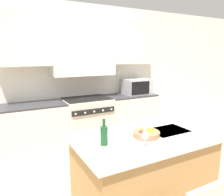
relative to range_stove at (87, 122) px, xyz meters
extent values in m
plane|color=tan|center=(0.00, -1.57, -0.47)|extent=(10.00, 10.00, 0.00)
cube|color=silver|center=(0.00, 0.36, 0.88)|extent=(10.00, 0.06, 2.70)
cube|color=silver|center=(0.00, 0.16, 1.51)|extent=(3.01, 0.34, 0.85)
cube|color=silver|center=(0.00, 0.13, 1.18)|extent=(1.18, 0.40, 0.60)
cube|color=silver|center=(-0.97, 0.02, -0.03)|extent=(1.07, 0.62, 0.88)
cube|color=#333338|center=(-0.97, 0.02, 0.43)|extent=(1.07, 0.62, 0.03)
cube|color=silver|center=(0.97, 0.02, -0.03)|extent=(1.07, 0.62, 0.88)
cube|color=#333338|center=(0.97, 0.02, 0.43)|extent=(1.07, 0.62, 0.03)
cube|color=beige|center=(0.00, 0.00, -0.01)|extent=(0.88, 0.66, 0.92)
cube|color=black|center=(0.00, 0.00, 0.46)|extent=(0.84, 0.61, 0.01)
cube|color=black|center=(0.00, -0.34, 0.29)|extent=(0.81, 0.02, 0.09)
cylinder|color=silver|center=(-0.34, -0.35, 0.29)|extent=(0.04, 0.02, 0.04)
cylinder|color=silver|center=(-0.17, -0.35, 0.29)|extent=(0.04, 0.02, 0.04)
cylinder|color=silver|center=(0.00, -0.35, 0.29)|extent=(0.04, 0.02, 0.04)
cylinder|color=silver|center=(0.17, -0.35, 0.29)|extent=(0.04, 0.02, 0.04)
cylinder|color=silver|center=(0.34, -0.35, 0.29)|extent=(0.04, 0.02, 0.04)
cube|color=#B7B7BC|center=(1.16, 0.02, 0.61)|extent=(0.56, 0.42, 0.32)
cube|color=black|center=(1.10, -0.19, 0.61)|extent=(0.44, 0.01, 0.26)
cube|color=#B7844C|center=(-0.13, -2.00, -0.04)|extent=(1.41, 0.84, 0.85)
cube|color=white|center=(-0.13, -2.00, 0.40)|extent=(1.50, 0.92, 0.04)
cube|color=#2D2D30|center=(0.20, -2.00, 0.42)|extent=(0.44, 0.32, 0.01)
cylinder|color=#B2B2B7|center=(0.20, -1.81, 0.42)|extent=(0.02, 0.02, 0.00)
cylinder|color=#194723|center=(-0.62, -2.02, 0.52)|extent=(0.07, 0.07, 0.18)
cylinder|color=#194723|center=(-0.62, -2.02, 0.64)|extent=(0.03, 0.03, 0.08)
cylinder|color=white|center=(-0.31, -2.24, 0.43)|extent=(0.06, 0.06, 0.01)
cylinder|color=white|center=(-0.31, -2.24, 0.47)|extent=(0.01, 0.01, 0.08)
cone|color=white|center=(-0.31, -2.24, 0.57)|extent=(0.07, 0.07, 0.12)
cylinder|color=white|center=(-0.34, -1.88, 0.43)|extent=(0.06, 0.06, 0.01)
cylinder|color=white|center=(-0.34, -1.88, 0.47)|extent=(0.01, 0.01, 0.08)
cone|color=white|center=(-0.34, -1.88, 0.57)|extent=(0.07, 0.07, 0.12)
cylinder|color=#996B47|center=(-0.14, -2.04, 0.45)|extent=(0.28, 0.28, 0.06)
sphere|color=red|center=(-0.19, -2.04, 0.47)|extent=(0.08, 0.08, 0.08)
sphere|color=gold|center=(-0.09, -2.04, 0.47)|extent=(0.09, 0.09, 0.09)
sphere|color=gold|center=(-0.14, -2.00, 0.47)|extent=(0.10, 0.10, 0.10)
camera|label=1|loc=(-1.48, -3.77, 1.27)|focal=35.00mm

